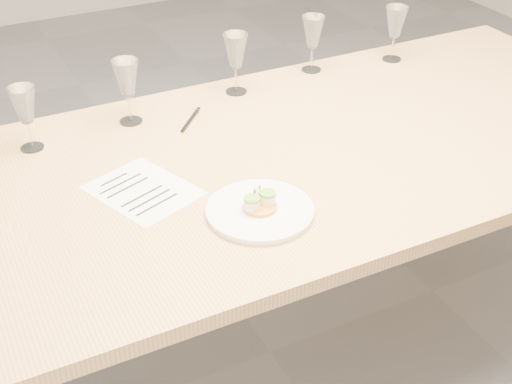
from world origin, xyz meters
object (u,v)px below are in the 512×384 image
wine_glass_1 (127,80)px  wine_glass_4 (396,23)px  wine_glass_0 (24,106)px  ballpoint_pen (191,119)px  wine_glass_2 (236,52)px  recipe_sheet (143,190)px  dining_table (273,175)px  wine_glass_3 (313,33)px  dinner_plate (260,210)px

wine_glass_1 → wine_glass_4: bearing=2.1°
wine_glass_0 → wine_glass_4: wine_glass_4 is taller
ballpoint_pen → wine_glass_4: (0.80, 0.11, 0.13)m
wine_glass_0 → wine_glass_2: size_ratio=0.95×
recipe_sheet → wine_glass_4: (1.04, 0.40, 0.13)m
wine_glass_1 → wine_glass_0: bearing=-174.8°
wine_glass_1 → wine_glass_4: (0.95, 0.03, -0.00)m
dining_table → wine_glass_2: wine_glass_2 is taller
recipe_sheet → wine_glass_3: 0.88m
dinner_plate → wine_glass_2: size_ratio=1.34×
wine_glass_1 → wine_glass_2: 0.36m
dinner_plate → wine_glass_0: bearing=126.4°
dinner_plate → recipe_sheet: bearing=134.2°
dining_table → wine_glass_4: wine_glass_4 is taller
dinner_plate → wine_glass_2: wine_glass_2 is taller
wine_glass_1 → wine_glass_3: size_ratio=1.02×
wine_glass_3 → ballpoint_pen: bearing=-162.7°
wine_glass_0 → wine_glass_2: 0.65m
dinner_plate → wine_glass_4: bearing=36.8°
dining_table → ballpoint_pen: ballpoint_pen is taller
recipe_sheet → ballpoint_pen: (0.25, 0.29, 0.00)m
ballpoint_pen → wine_glass_0: bearing=125.4°
wine_glass_1 → wine_glass_4: wine_glass_1 is taller
ballpoint_pen → wine_glass_3: 0.54m
recipe_sheet → wine_glass_4: size_ratio=1.68×
wine_glass_2 → wine_glass_3: bearing=7.6°
recipe_sheet → wine_glass_2: (0.45, 0.41, 0.13)m
wine_glass_1 → wine_glass_3: bearing=7.1°
wine_glass_4 → dining_table: bearing=-150.0°
dining_table → recipe_sheet: 0.38m
dinner_plate → wine_glass_2: 0.68m
dining_table → recipe_sheet: size_ratio=7.64×
recipe_sheet → wine_glass_2: bearing=21.4°
ballpoint_pen → wine_glass_3: wine_glass_3 is taller
recipe_sheet → dining_table: bearing=-18.7°
recipe_sheet → wine_glass_3: size_ratio=1.68×
recipe_sheet → wine_glass_3: (0.75, 0.45, 0.13)m
dinner_plate → wine_glass_4: size_ratio=1.38×
wine_glass_1 → wine_glass_2: size_ratio=1.00×
dinner_plate → wine_glass_4: wine_glass_4 is taller
wine_glass_3 → wine_glass_4: same height
wine_glass_3 → dinner_plate: bearing=-128.7°
dinner_plate → recipe_sheet: size_ratio=0.82×
wine_glass_4 → dinner_plate: bearing=-143.2°
ballpoint_pen → wine_glass_1: size_ratio=0.62×
dinner_plate → wine_glass_1: (-0.12, 0.59, 0.12)m
dining_table → ballpoint_pen: (-0.12, 0.28, 0.07)m
wine_glass_0 → wine_glass_1: wine_glass_1 is taller
wine_glass_2 → recipe_sheet: bearing=-138.0°
dining_table → wine_glass_4: size_ratio=12.84×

